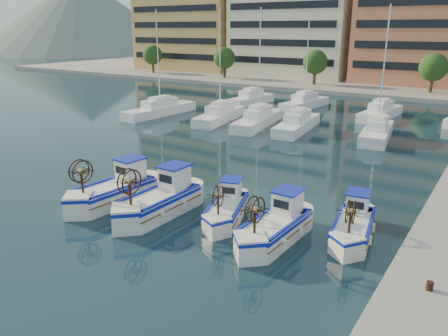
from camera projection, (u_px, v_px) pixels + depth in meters
ground at (172, 215)px, 23.49m from camera, size 300.00×300.00×0.00m
hill_west at (85, 52)px, 184.38m from camera, size 180.00×180.00×60.00m
yacht_marina at (312, 116)px, 47.18m from camera, size 38.38×23.59×11.50m
fishing_boat_a at (116, 189)px, 24.90m from camera, size 2.45×5.02×3.07m
fishing_boat_b at (161, 199)px, 23.40m from camera, size 2.14×5.03×3.12m
fishing_boat_c at (227, 207)px, 22.80m from camera, size 2.72×4.07×2.46m
fishing_boat_d at (276, 225)px, 20.49m from camera, size 2.03×4.58×2.83m
fishing_boat_e at (354, 224)px, 20.77m from camera, size 2.31×4.21×2.55m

